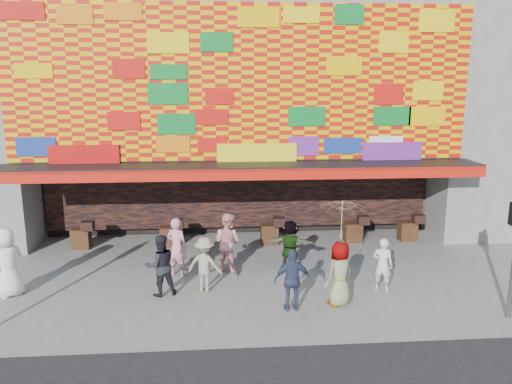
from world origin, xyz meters
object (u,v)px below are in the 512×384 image
ped_a (7,263)px  ped_g (340,274)px  ped_d (205,264)px  ped_i (228,242)px  ped_f (290,245)px  ped_b (177,247)px  parasol (342,221)px  ped_c (161,265)px  ped_e (293,280)px  ped_h (383,265)px

ped_a → ped_g: bearing=129.6°
ped_d → ped_i: ped_i is taller
ped_f → ped_g: 2.73m
ped_a → ped_b: size_ratio=1.07×
parasol → ped_i: bearing=136.8°
ped_c → ped_f: 4.04m
ped_e → ped_g: ped_g is taller
ped_g → ped_i: bearing=-74.8°
parasol → ped_e: bearing=-170.0°
ped_d → ped_i: 1.63m
ped_e → ped_f: size_ratio=1.04×
ped_a → ped_h: size_ratio=1.25×
ped_b → ped_d: ped_b is taller
ped_b → ped_g: 4.87m
ped_e → ped_g: (1.24, 0.22, 0.04)m
ped_d → ped_e: (2.19, -1.35, 0.04)m
ped_c → ped_b: bearing=-122.3°
ped_h → parasol: 2.15m
ped_f → parasol: 3.09m
ped_e → ped_i: ped_i is taller
parasol → ped_d: bearing=161.7°
ped_f → ped_g: (0.90, -2.57, 0.07)m
ped_b → ped_f: ped_b is taller
ped_c → ped_f: ped_c is taller
ped_b → ped_d: bearing=150.3°
ped_e → ped_i: 3.24m
ped_b → ped_c: bearing=101.9°
ped_f → ped_h: (2.27, -1.81, -0.01)m
ped_f → parasol: bearing=125.1°
ped_b → parasol: (4.27, -2.33, 1.34)m
ped_g → ped_h: 1.57m
ped_c → ped_d: (1.17, 0.19, -0.08)m
ped_d → ped_f: (2.53, 1.44, 0.01)m
ped_f → ped_i: (-1.89, 0.05, 0.13)m
ped_a → ped_c: size_ratio=1.12×
ped_g → ped_h: ped_g is taller
ped_f → ped_i: bearing=14.3°
ped_d → ped_f: 2.91m
ped_f → ped_g: ped_g is taller
ped_f → parasol: parasol is taller
ped_c → ped_h: size_ratio=1.11×
ped_d → ped_c: bearing=29.0°
ped_a → ped_c: bearing=134.0°
ped_d → parasol: parasol is taller
ped_a → ped_d: 5.18m
ped_b → ped_g: size_ratio=1.05×
ped_a → ped_b: bearing=152.2°
ped_g → parasol: bearing=180.0°
ped_h → parasol: size_ratio=0.75×
ped_f → parasol: (0.90, -2.57, 1.46)m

